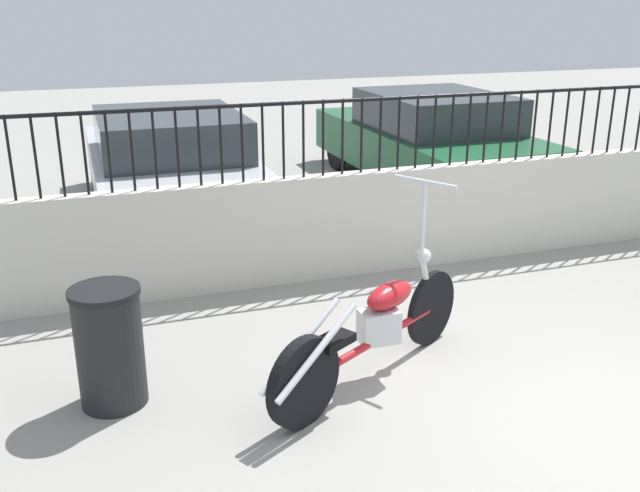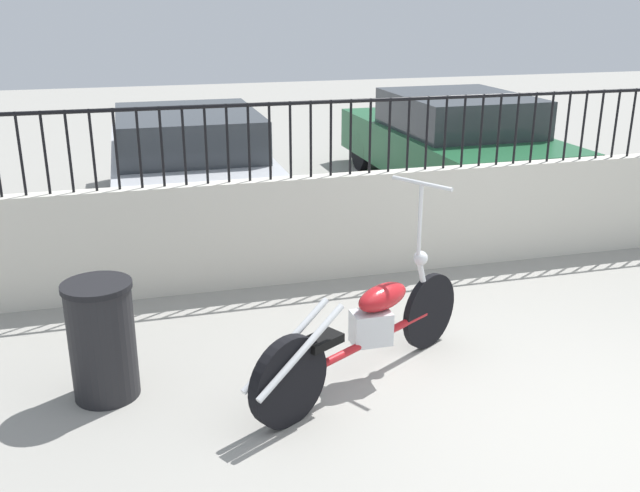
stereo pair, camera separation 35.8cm
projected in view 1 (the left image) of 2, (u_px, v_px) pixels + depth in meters
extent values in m
plane|color=gray|center=(583.00, 418.00, 4.68)|extent=(40.00, 40.00, 0.00)
cube|color=beige|center=(395.00, 219.00, 7.15)|extent=(8.68, 0.18, 1.02)
cylinder|color=black|center=(10.00, 158.00, 5.78)|extent=(0.02, 0.02, 0.71)
cylinder|color=black|center=(35.00, 157.00, 5.84)|extent=(0.02, 0.02, 0.71)
cylinder|color=black|center=(60.00, 155.00, 5.90)|extent=(0.02, 0.02, 0.71)
cylinder|color=black|center=(85.00, 154.00, 5.96)|extent=(0.02, 0.02, 0.71)
cylinder|color=black|center=(108.00, 152.00, 6.02)|extent=(0.02, 0.02, 0.71)
cylinder|color=black|center=(132.00, 151.00, 6.08)|extent=(0.02, 0.02, 0.71)
cylinder|color=black|center=(155.00, 149.00, 6.14)|extent=(0.02, 0.02, 0.71)
cylinder|color=black|center=(177.00, 148.00, 6.20)|extent=(0.02, 0.02, 0.71)
cylinder|color=black|center=(199.00, 146.00, 6.26)|extent=(0.02, 0.02, 0.71)
cylinder|color=black|center=(221.00, 145.00, 6.32)|extent=(0.02, 0.02, 0.71)
cylinder|color=black|center=(242.00, 143.00, 6.38)|extent=(0.02, 0.02, 0.71)
cylinder|color=black|center=(263.00, 142.00, 6.44)|extent=(0.02, 0.02, 0.71)
cylinder|color=black|center=(283.00, 141.00, 6.50)|extent=(0.02, 0.02, 0.71)
cylinder|color=black|center=(303.00, 139.00, 6.56)|extent=(0.02, 0.02, 0.71)
cylinder|color=black|center=(323.00, 138.00, 6.62)|extent=(0.02, 0.02, 0.71)
cylinder|color=black|center=(342.00, 137.00, 6.68)|extent=(0.02, 0.02, 0.71)
cylinder|color=black|center=(361.00, 136.00, 6.74)|extent=(0.02, 0.02, 0.71)
cylinder|color=black|center=(380.00, 134.00, 6.80)|extent=(0.02, 0.02, 0.71)
cylinder|color=black|center=(399.00, 133.00, 6.86)|extent=(0.02, 0.02, 0.71)
cylinder|color=black|center=(417.00, 132.00, 6.92)|extent=(0.02, 0.02, 0.71)
cylinder|color=black|center=(434.00, 131.00, 6.98)|extent=(0.02, 0.02, 0.71)
cylinder|color=black|center=(452.00, 130.00, 7.04)|extent=(0.02, 0.02, 0.71)
cylinder|color=black|center=(469.00, 129.00, 7.10)|extent=(0.02, 0.02, 0.71)
cylinder|color=black|center=(486.00, 128.00, 7.16)|extent=(0.02, 0.02, 0.71)
cylinder|color=black|center=(502.00, 127.00, 7.22)|extent=(0.02, 0.02, 0.71)
cylinder|color=black|center=(519.00, 126.00, 7.28)|extent=(0.02, 0.02, 0.71)
cylinder|color=black|center=(535.00, 124.00, 7.34)|extent=(0.02, 0.02, 0.71)
cylinder|color=black|center=(550.00, 123.00, 7.40)|extent=(0.02, 0.02, 0.71)
cylinder|color=black|center=(566.00, 122.00, 7.46)|extent=(0.02, 0.02, 0.71)
cylinder|color=black|center=(581.00, 121.00, 7.52)|extent=(0.02, 0.02, 0.71)
cylinder|color=black|center=(596.00, 120.00, 7.58)|extent=(0.02, 0.02, 0.71)
cylinder|color=black|center=(611.00, 120.00, 7.64)|extent=(0.02, 0.02, 0.71)
cylinder|color=black|center=(626.00, 119.00, 7.70)|extent=(0.02, 0.02, 0.71)
cylinder|color=black|center=(640.00, 118.00, 7.76)|extent=(0.02, 0.02, 0.71)
cylinder|color=black|center=(400.00, 98.00, 6.75)|extent=(8.68, 0.04, 0.04)
cylinder|color=black|center=(431.00, 308.00, 5.61)|extent=(0.55, 0.35, 0.60)
cylinder|color=black|center=(304.00, 382.00, 4.53)|extent=(0.57, 0.38, 0.62)
cylinder|color=#AD191E|center=(374.00, 341.00, 5.07)|extent=(1.23, 0.75, 0.06)
cube|color=silver|center=(379.00, 326.00, 5.07)|extent=(0.28, 0.18, 0.24)
ellipsoid|color=#AD191E|center=(390.00, 295.00, 5.09)|extent=(0.51, 0.41, 0.18)
cube|color=black|center=(334.00, 340.00, 4.68)|extent=(0.32, 0.28, 0.06)
cylinder|color=silver|center=(427.00, 282.00, 5.46)|extent=(0.21, 0.15, 0.51)
sphere|color=silver|center=(424.00, 256.00, 5.35)|extent=(0.11, 0.11, 0.11)
cylinder|color=silver|center=(424.00, 219.00, 5.23)|extent=(0.03, 0.03, 0.56)
cylinder|color=silver|center=(425.00, 182.00, 5.13)|extent=(0.29, 0.46, 0.03)
cylinder|color=silver|center=(317.00, 352.00, 4.45)|extent=(0.67, 0.42, 0.43)
cylinder|color=silver|center=(301.00, 345.00, 4.53)|extent=(0.67, 0.42, 0.43)
cylinder|color=black|center=(110.00, 349.00, 4.74)|extent=(0.44, 0.44, 0.80)
cylinder|color=black|center=(104.00, 292.00, 4.61)|extent=(0.47, 0.47, 0.04)
cylinder|color=black|center=(95.00, 172.00, 9.91)|extent=(0.11, 0.64, 0.64)
cylinder|color=black|center=(218.00, 163.00, 10.45)|extent=(0.11, 0.64, 0.64)
cylinder|color=black|center=(106.00, 227.00, 7.53)|extent=(0.11, 0.64, 0.64)
cylinder|color=black|center=(265.00, 212.00, 8.06)|extent=(0.11, 0.64, 0.64)
cube|color=#B7BABF|center=(170.00, 173.00, 8.92)|extent=(1.86, 4.32, 0.59)
cube|color=#2D3338|center=(169.00, 134.00, 8.55)|extent=(1.67, 2.07, 0.49)
cylinder|color=black|center=(337.00, 150.00, 11.37)|extent=(0.12, 0.64, 0.64)
cylinder|color=black|center=(435.00, 143.00, 11.94)|extent=(0.12, 0.64, 0.64)
cylinder|color=black|center=(414.00, 191.00, 8.96)|extent=(0.12, 0.64, 0.64)
cylinder|color=black|center=(533.00, 179.00, 9.52)|extent=(0.12, 0.64, 0.64)
cube|color=#1E5933|center=(427.00, 148.00, 10.37)|extent=(1.92, 4.40, 0.62)
cube|color=#2D3338|center=(436.00, 111.00, 9.99)|extent=(1.71, 2.12, 0.50)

